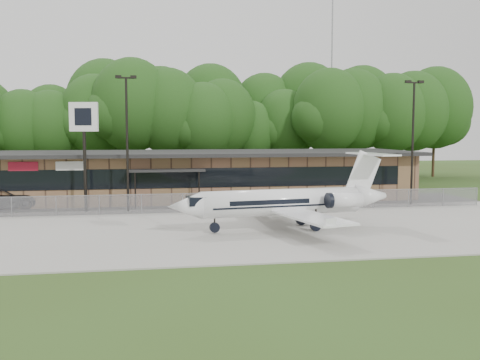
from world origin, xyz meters
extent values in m
plane|color=#334518|center=(0.00, 0.00, 0.00)|extent=(160.00, 160.00, 0.00)
cube|color=#9E9B93|center=(0.00, 8.00, 0.04)|extent=(64.00, 18.00, 0.08)
cube|color=#383835|center=(0.00, 19.50, 0.03)|extent=(50.00, 9.00, 0.06)
cube|color=brown|center=(0.00, 24.00, 2.00)|extent=(40.00, 10.00, 4.00)
cube|color=black|center=(0.00, 18.98, 2.30)|extent=(36.00, 0.08, 1.60)
cube|color=black|center=(0.00, 23.50, 4.15)|extent=(41.00, 11.50, 0.30)
cube|color=black|center=(-2.00, 18.40, 3.00)|extent=(6.00, 1.60, 0.20)
cube|color=maroon|center=(-13.00, 18.95, 3.40)|extent=(2.20, 0.06, 0.70)
cube|color=silver|center=(-9.50, 18.95, 3.40)|extent=(2.20, 0.06, 0.70)
cube|color=gray|center=(0.00, 15.00, 0.75)|extent=(46.00, 0.03, 1.50)
cube|color=gray|center=(0.00, 15.00, 1.50)|extent=(46.00, 0.04, 0.04)
cylinder|color=gray|center=(22.00, 48.00, 12.50)|extent=(0.20, 0.20, 25.00)
cylinder|color=black|center=(-5.00, 16.50, 5.00)|extent=(0.18, 0.18, 10.00)
cube|color=black|center=(-5.00, 16.50, 10.05)|extent=(1.20, 0.12, 0.12)
cube|color=black|center=(-5.55, 16.50, 10.12)|extent=(0.45, 0.30, 0.22)
cube|color=black|center=(-4.45, 16.50, 10.12)|extent=(0.45, 0.30, 0.22)
cylinder|color=black|center=(18.00, 16.50, 5.00)|extent=(0.18, 0.18, 10.00)
cube|color=black|center=(18.00, 16.50, 10.05)|extent=(1.20, 0.12, 0.12)
cube|color=black|center=(17.45, 16.50, 10.12)|extent=(0.45, 0.30, 0.22)
cube|color=black|center=(18.55, 16.50, 10.12)|extent=(0.45, 0.30, 0.22)
cylinder|color=white|center=(4.52, 7.02, 1.70)|extent=(10.14, 2.86, 1.60)
cone|color=white|center=(-1.44, 6.25, 1.70)|extent=(2.19, 1.84, 1.60)
cone|color=white|center=(10.59, 7.80, 1.85)|extent=(2.39, 1.87, 1.60)
cube|color=white|center=(5.44, 3.80, 1.25)|extent=(2.95, 6.24, 0.12)
cube|color=white|center=(4.60, 10.36, 1.25)|extent=(2.95, 6.24, 0.12)
cylinder|color=white|center=(8.26, 6.23, 1.85)|extent=(2.30, 1.17, 0.90)
cylinder|color=white|center=(7.94, 8.72, 1.85)|extent=(2.30, 1.17, 0.90)
cube|color=white|center=(10.09, 7.73, 3.31)|extent=(2.46, 0.45, 3.02)
cube|color=white|center=(10.68, 7.81, 4.56)|extent=(1.88, 4.74, 0.10)
cube|color=black|center=(-0.75, 6.34, 1.98)|extent=(1.15, 1.32, 0.50)
cube|color=black|center=(6.31, 7.25, 0.35)|extent=(1.10, 2.49, 0.70)
cylinder|color=black|center=(0.35, 6.48, 0.35)|extent=(0.67, 0.67, 0.22)
imported|color=#343437|center=(-14.95, 19.59, 0.87)|extent=(6.78, 4.49, 1.73)
cylinder|color=black|center=(-8.14, 16.80, 3.93)|extent=(0.29, 0.29, 7.86)
cube|color=silver|center=(-8.14, 16.80, 7.17)|extent=(2.16, 0.76, 2.16)
cube|color=black|center=(-8.17, 16.68, 7.17)|extent=(1.25, 0.35, 1.28)
camera|label=1|loc=(-3.44, -24.45, 6.06)|focal=40.00mm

